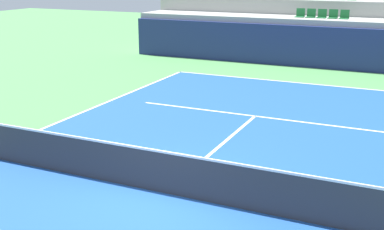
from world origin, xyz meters
name	(u,v)px	position (x,y,z in m)	size (l,w,h in m)	color
ground_plane	(165,193)	(0.00, 0.00, 0.00)	(80.00, 80.00, 0.00)	#4C8C4C
court_surface	(165,193)	(0.00, 0.00, 0.01)	(11.00, 24.00, 0.01)	#1E4C99
baseline_far	(295,82)	(0.00, 11.95, 0.01)	(11.00, 0.10, 0.00)	white
service_line_far	(255,116)	(0.00, 6.40, 0.01)	(8.26, 0.10, 0.00)	white
centre_service_line	(219,147)	(0.00, 3.20, 0.01)	(0.10, 6.40, 0.00)	white
back_wall	(314,47)	(0.00, 15.70, 1.01)	(19.65, 0.30, 2.01)	navy
stands_tier_lower	(320,41)	(0.00, 17.05, 1.15)	(19.65, 2.40, 2.29)	#9E9E99
stands_tier_upper	(329,28)	(0.00, 19.45, 1.54)	(19.65, 2.40, 3.08)	#9E9E99
seating_row_lower	(322,15)	(0.00, 17.15, 2.42)	(2.65, 0.44, 0.44)	#1E6633
tennis_net	(164,172)	(0.00, 0.00, 0.51)	(11.08, 0.08, 1.07)	black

